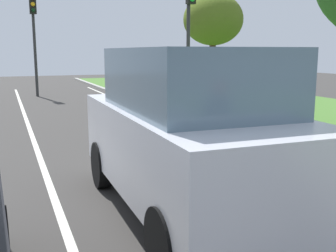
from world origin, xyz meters
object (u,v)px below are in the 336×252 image
object	(u,v)px
car_suv_ahead	(188,132)
tree_roadside_far	(213,20)
traffic_light_near_right	(190,18)
traffic_light_far_median	(34,25)

from	to	relation	value
car_suv_ahead	tree_roadside_far	bearing A→B (deg)	61.90
traffic_light_near_right	traffic_light_far_median	world-z (taller)	traffic_light_far_median
tree_roadside_far	traffic_light_near_right	bearing A→B (deg)	-128.17
tree_roadside_far	traffic_light_far_median	bearing A→B (deg)	157.86
car_suv_ahead	traffic_light_far_median	xyz separation A→B (m)	(-0.74, 16.57, 2.34)
car_suv_ahead	traffic_light_near_right	size ratio (longest dim) A/B	0.88
traffic_light_near_right	tree_roadside_far	distance (m)	4.90
tree_roadside_far	car_suv_ahead	bearing A→B (deg)	-119.03
car_suv_ahead	tree_roadside_far	world-z (taller)	tree_roadside_far
traffic_light_far_median	car_suv_ahead	bearing A→B (deg)	-87.44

